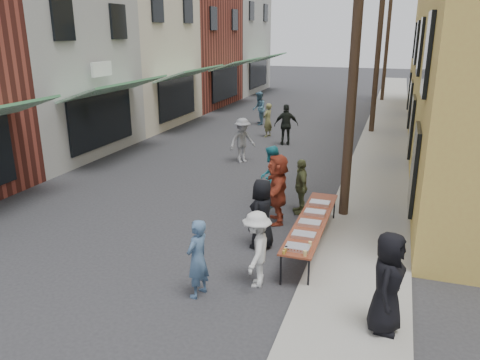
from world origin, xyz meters
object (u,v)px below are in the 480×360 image
Objects in this scene: serving_table at (312,222)px; guest_front_a at (262,214)px; utility_pole_mid at (379,42)px; utility_pole_near at (355,53)px; utility_pole_far at (387,38)px; server at (388,283)px; guest_front_c at (271,176)px; catering_tray_sausage at (298,248)px.

serving_table is 2.31× the size of guest_front_a.
utility_pole_mid reaches higher than guest_front_a.
utility_pole_mid is at bearing 90.00° from utility_pole_near.
guest_front_a is (-1.66, -14.62, -3.63)m from utility_pole_mid.
server is at bearing -87.46° from utility_pole_far.
guest_front_c is (-2.20, -11.77, -3.58)m from utility_pole_mid.
utility_pole_near is 24.00m from utility_pole_far.
catering_tray_sausage is (-0.50, -15.98, -3.71)m from utility_pole_mid.
utility_pole_mid is 12.00m from utility_pole_far.
serving_table is 3.44m from server.
utility_pole_far is 2.25× the size of serving_table.
catering_tray_sausage is at bearing 52.90° from guest_front_a.
utility_pole_far is at bearing 88.98° from catering_tray_sausage.
guest_front_c is at bearing 174.16° from utility_pole_near.
guest_front_a is at bearing 9.20° from guest_front_c.
utility_pole_near is 4.78m from guest_front_a.
utility_pole_near reaches higher than server.
server is (2.96, -2.63, 0.14)m from guest_front_a.
guest_front_a is 0.94× the size of guest_front_c.
utility_pole_far reaches higher than guest_front_c.
guest_front_c is at bearing 41.73° from server.
server is (1.30, -17.25, -3.49)m from utility_pole_mid.
catering_tray_sausage is at bearing -91.79° from utility_pole_mid.
catering_tray_sausage is at bearing 20.41° from guest_front_c.
serving_table is (-0.50, -14.33, -3.79)m from utility_pole_mid.
utility_pole_mid reaches higher than guest_front_c.
utility_pole_mid is at bearing 167.77° from guest_front_c.
utility_pole_near and utility_pole_mid have the same top height.
server is (1.80, -1.27, 0.22)m from catering_tray_sausage.
catering_tray_sausage is 0.27× the size of guest_front_c.
utility_pole_near is 4.21m from guest_front_c.
serving_table is at bearing 90.00° from catering_tray_sausage.
utility_pole_mid is 16.42m from catering_tray_sausage.
utility_pole_far is 4.96× the size of server.
utility_pole_far reaches higher than guest_front_a.
utility_pole_near is 12.00m from utility_pole_mid.
utility_pole_far is at bearing 173.08° from guest_front_c.
utility_pole_far is 26.61m from serving_table.
serving_table is (-0.50, -26.33, -3.79)m from utility_pole_far.
utility_pole_far is (0.00, 24.00, 0.00)m from utility_pole_near.
guest_front_c is (-1.70, 4.21, 0.13)m from catering_tray_sausage.
utility_pole_near is 4.96× the size of server.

